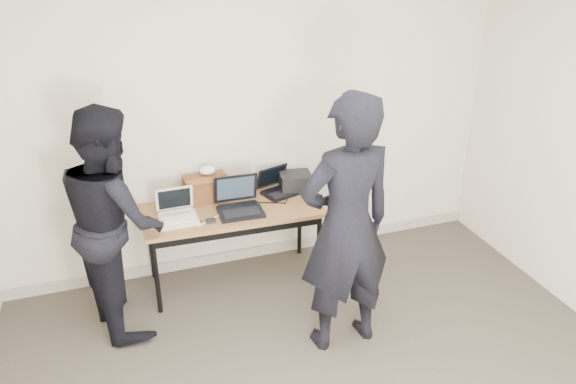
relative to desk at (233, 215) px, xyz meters
name	(u,v)px	position (x,y,z in m)	size (l,w,h in m)	color
room	(369,252)	(0.30, -1.89, 0.69)	(4.60, 4.60, 2.80)	#403931
desk	(233,215)	(0.00, 0.00, 0.00)	(1.52, 0.69, 0.72)	brown
laptop_beige	(177,214)	(-0.46, -0.03, 0.11)	(0.31, 0.30, 0.24)	beige
laptop_center	(239,203)	(0.05, -0.03, 0.12)	(0.38, 0.37, 0.28)	black
laptop_right	(278,187)	(0.46, 0.20, 0.11)	(0.38, 0.37, 0.22)	black
leather_satchel	(205,188)	(-0.18, 0.23, 0.19)	(0.37, 0.20, 0.25)	#5D3218
tissue	(207,170)	(-0.15, 0.23, 0.34)	(0.13, 0.10, 0.08)	white
equipment_box	(295,182)	(0.63, 0.19, 0.14)	(0.27, 0.23, 0.16)	black
power_brick	(211,221)	(-0.22, -0.17, 0.07)	(0.08, 0.05, 0.03)	black
cables	(238,208)	(0.05, 0.00, 0.06)	(1.15, 0.47, 0.01)	silver
person_typist	(346,227)	(0.58, -1.01, 0.32)	(0.72, 0.47, 1.96)	black
person_observer	(114,220)	(-0.96, -0.21, 0.23)	(0.87, 0.67, 1.78)	black
baseboard	(257,251)	(0.30, 0.34, -0.61)	(4.50, 0.03, 0.10)	#A79C8A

